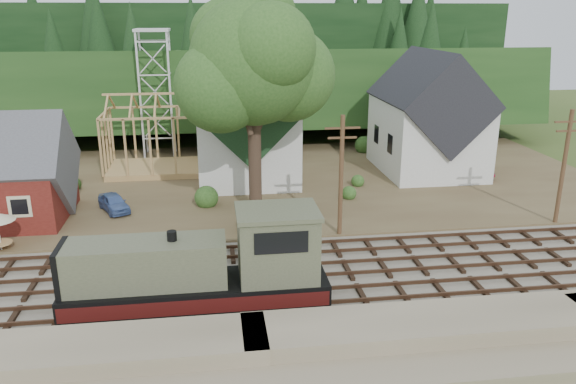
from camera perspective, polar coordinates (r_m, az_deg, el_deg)
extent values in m
plane|color=#384C1E|center=(30.95, -5.45, -8.99)|extent=(140.00, 140.00, 0.00)
cube|color=#7F7259|center=(23.68, -4.43, -18.26)|extent=(64.00, 5.00, 1.60)
cube|color=#726B5B|center=(30.91, -5.46, -8.86)|extent=(64.00, 11.00, 0.16)
cube|color=brown|center=(47.66, -6.48, 0.93)|extent=(64.00, 26.00, 0.30)
cube|color=#1E3F19|center=(71.00, -7.06, 6.41)|extent=(70.00, 28.96, 12.74)
cube|color=black|center=(86.75, -7.28, 8.48)|extent=(80.00, 20.00, 12.00)
cube|color=silver|center=(48.83, -4.33, 5.47)|extent=(8.00, 12.00, 6.40)
cube|color=#163217|center=(48.25, -4.42, 9.18)|extent=(8.40, 12.96, 8.40)
cube|color=silver|center=(42.05, -3.95, 10.67)|extent=(2.40, 2.40, 4.00)
cone|color=#163217|center=(41.76, -4.05, 15.16)|extent=(5.37, 5.37, 2.60)
cube|color=silver|center=(51.37, 13.94, 5.61)|extent=(8.00, 10.00, 6.40)
cube|color=black|center=(50.82, 14.21, 9.14)|extent=(8.40, 10.80, 8.40)
cube|color=tan|center=(51.64, -13.30, 2.35)|extent=(8.00, 6.00, 0.50)
cube|color=tan|center=(50.33, -13.84, 9.66)|extent=(8.00, 0.18, 0.18)
cube|color=silver|center=(55.14, -14.79, 9.32)|extent=(0.18, 0.18, 12.00)
cube|color=silver|center=(54.88, -11.85, 9.49)|extent=(0.18, 0.18, 12.00)
cube|color=silver|center=(57.89, -14.49, 9.73)|extent=(0.18, 0.18, 12.00)
cube|color=silver|center=(57.65, -11.68, 9.89)|extent=(0.18, 0.18, 12.00)
cube|color=silver|center=(55.87, -13.65, 15.70)|extent=(3.20, 3.20, 0.25)
cylinder|color=#38281E|center=(38.94, -3.39, 3.50)|extent=(0.90, 0.90, 8.00)
sphere|color=#2A501E|center=(37.86, -3.57, 13.08)|extent=(8.40, 8.40, 8.40)
sphere|color=#2A501E|center=(39.21, 0.06, 11.81)|extent=(6.40, 6.40, 6.40)
sphere|color=#2A501E|center=(37.11, -6.87, 10.56)|extent=(6.00, 6.00, 6.00)
cylinder|color=#4C331E|center=(35.19, 5.41, 1.38)|extent=(0.28, 0.28, 8.00)
cube|color=#4C331E|center=(34.42, 5.56, 6.49)|extent=(2.20, 0.12, 0.12)
cube|color=#4C331E|center=(34.54, 5.53, 5.51)|extent=(1.80, 0.12, 0.12)
cylinder|color=#4C331E|center=(41.23, 26.17, 2.05)|extent=(0.28, 0.28, 8.00)
cube|color=#4C331E|center=(40.58, 26.78, 6.40)|extent=(2.20, 0.12, 0.12)
cube|color=#4C331E|center=(40.68, 26.67, 5.57)|extent=(1.80, 0.12, 0.12)
cube|color=black|center=(28.14, -9.11, -11.28)|extent=(12.34, 2.57, 0.36)
cube|color=black|center=(27.79, -9.19, -9.96)|extent=(12.34, 2.98, 1.13)
cube|color=#494F39|center=(27.25, -14.15, -7.03)|extent=(7.40, 2.36, 2.16)
cube|color=#494F39|center=(26.98, -1.07, -5.39)|extent=(3.70, 2.88, 3.29)
cube|color=#494F39|center=(26.36, -1.09, -2.00)|extent=(3.91, 3.08, 0.21)
cube|color=black|center=(25.36, -0.68, -5.19)|extent=(2.47, 0.06, 1.03)
cube|color=#3F0E0D|center=(26.46, -9.24, -11.47)|extent=(12.34, 0.04, 0.72)
cube|color=#3F0E0D|center=(29.14, -9.14, -8.58)|extent=(12.34, 0.04, 0.72)
cylinder|color=black|center=(26.66, -11.70, -4.64)|extent=(0.45, 0.45, 0.72)
imported|color=#4F6DAB|center=(41.98, -17.28, -1.03)|extent=(2.95, 3.94, 1.25)
imported|color=red|center=(49.92, 17.78, 1.90)|extent=(4.70, 2.29, 1.29)
cylinder|color=tan|center=(37.89, -27.16, -4.62)|extent=(1.33, 1.33, 0.08)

